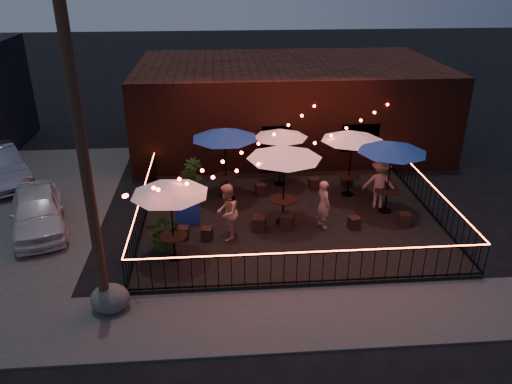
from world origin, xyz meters
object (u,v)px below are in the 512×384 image
(cafe_table_0, at_px, (170,189))
(boulder, at_px, (110,299))
(cafe_table_1, at_px, (225,134))
(cafe_table_3, at_px, (281,134))
(cafe_table_2, at_px, (284,153))
(cooler, at_px, (187,210))
(cafe_table_4, at_px, (392,148))
(utility_pole, at_px, (85,169))
(cafe_table_5, at_px, (352,136))

(cafe_table_0, xyz_separation_m, boulder, (-1.50, -2.19, -2.05))
(cafe_table_1, distance_m, cafe_table_3, 2.37)
(cafe_table_0, height_order, cafe_table_2, cafe_table_2)
(cafe_table_2, height_order, cooler, cafe_table_2)
(boulder, bearing_deg, cafe_table_0, 55.62)
(cafe_table_1, xyz_separation_m, cafe_table_4, (5.63, -1.72, -0.06))
(cafe_table_0, relative_size, boulder, 3.03)
(cooler, bearing_deg, boulder, -134.02)
(cafe_table_2, xyz_separation_m, boulder, (-5.03, -4.22, -2.27))
(cafe_table_1, relative_size, cooler, 3.28)
(cooler, distance_m, boulder, 4.73)
(cafe_table_0, relative_size, cafe_table_2, 1.05)
(utility_pole, xyz_separation_m, cafe_table_0, (1.60, 2.24, -1.58))
(cafe_table_0, bearing_deg, boulder, -124.38)
(cafe_table_5, xyz_separation_m, boulder, (-7.79, -6.22, -2.11))
(utility_pole, xyz_separation_m, boulder, (0.10, 0.05, -3.63))
(cafe_table_0, relative_size, cafe_table_4, 1.09)
(cafe_table_0, xyz_separation_m, cafe_table_5, (6.29, 4.02, 0.06))
(utility_pole, relative_size, cafe_table_5, 3.14)
(cafe_table_1, xyz_separation_m, cafe_table_2, (1.88, -2.22, 0.03))
(cafe_table_2, bearing_deg, cafe_table_4, 7.70)
(cooler, height_order, boulder, cooler)
(cafe_table_1, bearing_deg, cafe_table_0, -111.21)
(cafe_table_3, bearing_deg, boulder, -125.86)
(cafe_table_2, distance_m, cafe_table_3, 3.16)
(utility_pole, height_order, cafe_table_5, utility_pole)
(cafe_table_3, distance_m, cooler, 4.89)
(cafe_table_0, height_order, cafe_table_1, cafe_table_1)
(cafe_table_3, bearing_deg, cafe_table_0, -126.47)
(cafe_table_1, xyz_separation_m, cooler, (-1.36, -2.08, -1.97))
(cafe_table_0, relative_size, cooler, 2.96)
(cafe_table_0, bearing_deg, cooler, 82.29)
(boulder, bearing_deg, cafe_table_1, 63.95)
(cafe_table_1, relative_size, cafe_table_2, 1.17)
(cafe_table_5, relative_size, boulder, 2.68)
(cafe_table_3, height_order, cafe_table_5, cafe_table_5)
(cafe_table_4, bearing_deg, cafe_table_5, 123.55)
(cafe_table_3, distance_m, cafe_table_4, 4.36)
(cafe_table_2, distance_m, cafe_table_5, 3.41)
(cafe_table_2, relative_size, cafe_table_5, 1.07)
(cooler, bearing_deg, utility_pole, -134.88)
(cafe_table_5, bearing_deg, cafe_table_4, -56.45)
(cooler, bearing_deg, cafe_table_3, 18.64)
(cafe_table_1, bearing_deg, cafe_table_2, -49.75)
(cafe_table_4, bearing_deg, cafe_table_0, -160.80)
(boulder, bearing_deg, cafe_table_4, 28.30)
(utility_pole, height_order, cafe_table_3, utility_pole)
(cafe_table_0, distance_m, cafe_table_3, 6.42)
(cafe_table_2, height_order, boulder, cafe_table_2)
(utility_pole, bearing_deg, cooler, 66.78)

